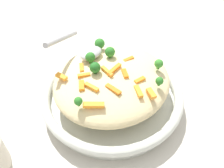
{
  "coord_description": "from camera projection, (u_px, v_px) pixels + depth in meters",
  "views": [
    {
      "loc": [
        0.28,
        0.27,
        0.45
      ],
      "look_at": [
        0.0,
        0.0,
        0.07
      ],
      "focal_mm": 38.64,
      "sensor_mm": 36.0,
      "label": 1
    }
  ],
  "objects": [
    {
      "name": "ground_plane",
      "position": [
        112.0,
        103.0,
        0.59
      ],
      "size": [
        2.4,
        2.4,
        0.0
      ],
      "primitive_type": "plane",
      "color": "beige"
    },
    {
      "name": "serving_bowl",
      "position": [
        112.0,
        96.0,
        0.58
      ],
      "size": [
        0.33,
        0.33,
        0.05
      ],
      "color": "silver",
      "rests_on": "ground_plane"
    },
    {
      "name": "pasta_mound",
      "position": [
        112.0,
        81.0,
        0.54
      ],
      "size": [
        0.27,
        0.25,
        0.07
      ],
      "primitive_type": "ellipsoid",
      "color": "beige",
      "rests_on": "serving_bowl"
    },
    {
      "name": "carrot_piece_0",
      "position": [
        129.0,
        59.0,
        0.55
      ],
      "size": [
        0.03,
        0.01,
        0.01
      ],
      "primitive_type": "cube",
      "rotation": [
        0.0,
        0.0,
        6.08
      ],
      "color": "orange",
      "rests_on": "pasta_mound"
    },
    {
      "name": "carrot_piece_1",
      "position": [
        82.0,
        86.0,
        0.49
      ],
      "size": [
        0.02,
        0.03,
        0.01
      ],
      "primitive_type": "cube",
      "rotation": [
        0.0,
        0.0,
        4.04
      ],
      "color": "orange",
      "rests_on": "pasta_mound"
    },
    {
      "name": "carrot_piece_2",
      "position": [
        125.0,
        74.0,
        0.51
      ],
      "size": [
        0.02,
        0.03,
        0.01
      ],
      "primitive_type": "cube",
      "rotation": [
        0.0,
        0.0,
        4.15
      ],
      "color": "orange",
      "rests_on": "pasta_mound"
    },
    {
      "name": "carrot_piece_3",
      "position": [
        116.0,
        69.0,
        0.51
      ],
      "size": [
        0.04,
        0.01,
        0.01
      ],
      "primitive_type": "cube",
      "rotation": [
        0.0,
        0.0,
        0.12
      ],
      "color": "orange",
      "rests_on": "pasta_mound"
    },
    {
      "name": "carrot_piece_4",
      "position": [
        94.0,
        105.0,
        0.45
      ],
      "size": [
        0.04,
        0.04,
        0.01
      ],
      "primitive_type": "cube",
      "rotation": [
        0.0,
        0.0,
        2.34
      ],
      "color": "orange",
      "rests_on": "pasta_mound"
    },
    {
      "name": "carrot_piece_5",
      "position": [
        82.0,
        68.0,
        0.53
      ],
      "size": [
        0.02,
        0.03,
        0.01
      ],
      "primitive_type": "cube",
      "rotation": [
        0.0,
        0.0,
        0.93
      ],
      "color": "orange",
      "rests_on": "pasta_mound"
    },
    {
      "name": "carrot_piece_6",
      "position": [
        61.0,
        77.0,
        0.51
      ],
      "size": [
        0.02,
        0.03,
        0.01
      ],
      "primitive_type": "cube",
      "rotation": [
        0.0,
        0.0,
        1.77
      ],
      "color": "orange",
      "rests_on": "pasta_mound"
    },
    {
      "name": "carrot_piece_7",
      "position": [
        138.0,
        91.0,
        0.48
      ],
      "size": [
        0.02,
        0.03,
        0.01
      ],
      "primitive_type": "cube",
      "rotation": [
        0.0,
        0.0,
        1.05
      ],
      "color": "orange",
      "rests_on": "pasta_mound"
    },
    {
      "name": "carrot_piece_8",
      "position": [
        140.0,
        80.0,
        0.5
      ],
      "size": [
        0.03,
        0.01,
        0.01
      ],
      "primitive_type": "cube",
      "rotation": [
        0.0,
        0.0,
        6.09
      ],
      "color": "orange",
      "rests_on": "pasta_mound"
    },
    {
      "name": "carrot_piece_9",
      "position": [
        107.0,
        72.0,
        0.51
      ],
      "size": [
        0.01,
        0.03,
        0.01
      ],
      "primitive_type": "cube",
      "rotation": [
        0.0,
        0.0,
        4.57
      ],
      "color": "orange",
      "rests_on": "pasta_mound"
    },
    {
      "name": "carrot_piece_10",
      "position": [
        91.0,
        53.0,
        0.57
      ],
      "size": [
        0.04,
        0.02,
        0.01
      ],
      "primitive_type": "cube",
      "rotation": [
        0.0,
        0.0,
        0.15
      ],
      "color": "orange",
      "rests_on": "pasta_mound"
    },
    {
      "name": "carrot_piece_11",
      "position": [
        84.0,
        75.0,
        0.51
      ],
      "size": [
        0.03,
        0.02,
        0.01
      ],
      "primitive_type": "cube",
      "rotation": [
        0.0,
        0.0,
        5.71
      ],
      "color": "orange",
      "rests_on": "pasta_mound"
    },
    {
      "name": "carrot_piece_12",
      "position": [
        113.0,
        89.0,
        0.48
      ],
      "size": [
        0.01,
        0.04,
        0.01
      ],
      "primitive_type": "cube",
      "rotation": [
        0.0,
        0.0,
        1.62
      ],
      "color": "orange",
      "rests_on": "pasta_mound"
    },
    {
      "name": "carrot_piece_13",
      "position": [
        151.0,
        93.0,
        0.47
      ],
      "size": [
        0.02,
        0.03,
        0.01
      ],
      "primitive_type": "cube",
      "rotation": [
        0.0,
        0.0,
        1.15
      ],
      "color": "orange",
      "rests_on": "pasta_mound"
    },
    {
      "name": "carrot_piece_14",
      "position": [
        92.0,
        87.0,
        0.48
      ],
      "size": [
        0.01,
        0.03,
        0.01
      ],
      "primitive_type": "cube",
      "rotation": [
        0.0,
        0.0,
        4.87
      ],
      "color": "orange",
      "rests_on": "pasta_mound"
    },
    {
      "name": "broccoli_floret_0",
      "position": [
        159.0,
        81.0,
        0.49
      ],
      "size": [
        0.02,
        0.02,
        0.02
      ],
      "color": "#296820",
      "rests_on": "pasta_mound"
    },
    {
      "name": "broccoli_floret_1",
      "position": [
        110.0,
        52.0,
        0.54
      ],
      "size": [
        0.02,
        0.02,
        0.03
      ],
      "color": "#296820",
      "rests_on": "pasta_mound"
    },
    {
      "name": "broccoli_floret_2",
      "position": [
        90.0,
        57.0,
        0.53
      ],
      "size": [
        0.02,
        0.02,
        0.03
      ],
      "color": "#296820",
      "rests_on": "pasta_mound"
    },
    {
      "name": "broccoli_floret_3",
      "position": [
        100.0,
        44.0,
        0.57
      ],
      "size": [
        0.02,
        0.02,
        0.03
      ],
      "color": "#296820",
      "rests_on": "pasta_mound"
    },
    {
      "name": "broccoli_floret_4",
      "position": [
        78.0,
        101.0,
        0.45
      ],
      "size": [
        0.02,
        0.02,
        0.02
      ],
      "color": "#296820",
      "rests_on": "pasta_mound"
    },
    {
      "name": "broccoli_floret_5",
      "position": [
        95.0,
        68.0,
        0.5
      ],
      "size": [
        0.02,
        0.02,
        0.03
      ],
      "color": "#205B1C",
      "rests_on": "pasta_mound"
    },
    {
      "name": "broccoli_floret_6",
      "position": [
        159.0,
        64.0,
        0.52
      ],
      "size": [
        0.02,
        0.02,
        0.02
      ],
      "color": "#377928",
      "rests_on": "pasta_mound"
    },
    {
      "name": "serving_spoon",
      "position": [
        81.0,
        48.0,
        0.54
      ],
      "size": [
        0.13,
        0.12,
        0.07
      ],
      "color": "#B7B7BC",
      "rests_on": "pasta_mound"
    }
  ]
}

